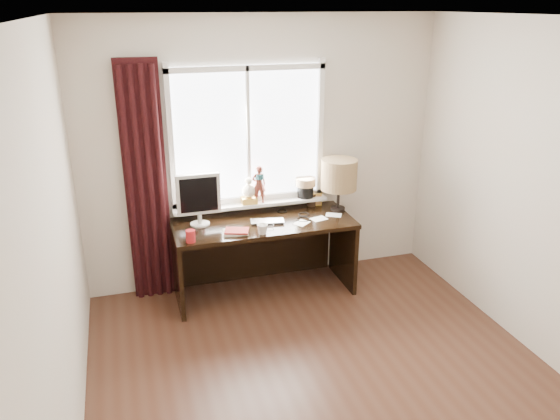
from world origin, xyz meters
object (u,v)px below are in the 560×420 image
object	(u,v)px
mug	(262,229)
table_lamp	(339,175)
monitor	(199,197)
laptop	(268,221)
red_cup	(191,236)
desk	(261,241)

from	to	relation	value
mug	table_lamp	xyz separation A→B (m)	(0.87, 0.36, 0.31)
monitor	laptop	bearing A→B (deg)	-12.14
laptop	monitor	size ratio (longest dim) A/B	0.64
laptop	monitor	xyz separation A→B (m)	(-0.61, 0.13, 0.27)
red_cup	mug	bearing A→B (deg)	-0.98
monitor	table_lamp	size ratio (longest dim) A/B	0.94
mug	red_cup	world-z (taller)	red_cup
red_cup	desk	distance (m)	0.86
red_cup	table_lamp	bearing A→B (deg)	13.08
mug	desk	distance (m)	0.49
mug	laptop	bearing A→B (deg)	64.67
desk	monitor	size ratio (longest dim) A/B	3.47
red_cup	table_lamp	xyz separation A→B (m)	(1.51, 0.35, 0.31)
laptop	mug	distance (m)	0.27
laptop	desk	xyz separation A→B (m)	(-0.03, 0.14, -0.26)
desk	monitor	bearing A→B (deg)	-179.58
red_cup	desk	bearing A→B (deg)	27.01
laptop	monitor	bearing A→B (deg)	178.45
desk	monitor	world-z (taller)	monitor
red_cup	laptop	bearing A→B (deg)	17.07
mug	desk	bearing A→B (deg)	77.62
laptop	table_lamp	world-z (taller)	table_lamp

